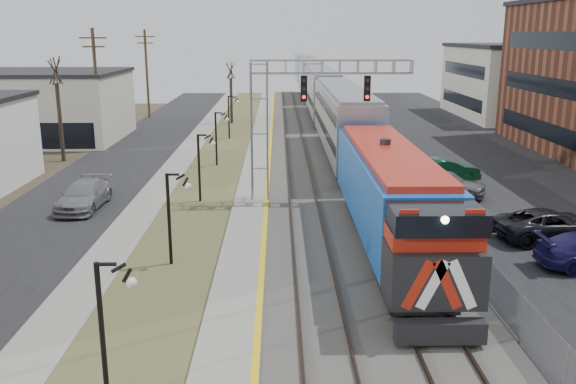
{
  "coord_description": "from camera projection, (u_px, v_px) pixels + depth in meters",
  "views": [
    {
      "loc": [
        0.57,
        -6.35,
        9.54
      ],
      "look_at": [
        1.0,
        20.27,
        2.6
      ],
      "focal_mm": 38.0,
      "sensor_mm": 36.0,
      "label": 1
    }
  ],
  "objects": [
    {
      "name": "street_west",
      "position": [
        105.0,
        175.0,
        42.22
      ],
      "size": [
        7.0,
        120.0,
        0.04
      ],
      "primitive_type": "cube",
      "color": "black",
      "rests_on": "ground"
    },
    {
      "name": "sidewalk",
      "position": [
        170.0,
        175.0,
        42.29
      ],
      "size": [
        2.0,
        120.0,
        0.08
      ],
      "primitive_type": "cube",
      "color": "gray",
      "rests_on": "ground"
    },
    {
      "name": "grass_median",
      "position": [
        213.0,
        175.0,
        42.34
      ],
      "size": [
        4.0,
        120.0,
        0.06
      ],
      "primitive_type": "cube",
      "color": "#4A502A",
      "rests_on": "ground"
    },
    {
      "name": "platform",
      "position": [
        256.0,
        173.0,
        42.36
      ],
      "size": [
        2.0,
        120.0,
        0.24
      ],
      "primitive_type": "cube",
      "color": "gray",
      "rests_on": "ground"
    },
    {
      "name": "ballast_bed",
      "position": [
        327.0,
        173.0,
        42.45
      ],
      "size": [
        8.0,
        120.0,
        0.2
      ],
      "primitive_type": "cube",
      "color": "#595651",
      "rests_on": "ground"
    },
    {
      "name": "parking_lot",
      "position": [
        498.0,
        174.0,
        42.66
      ],
      "size": [
        16.0,
        120.0,
        0.04
      ],
      "primitive_type": "cube",
      "color": "black",
      "rests_on": "ground"
    },
    {
      "name": "platform_edge",
      "position": [
        268.0,
        171.0,
        42.35
      ],
      "size": [
        0.24,
        120.0,
        0.01
      ],
      "primitive_type": "cube",
      "color": "gold",
      "rests_on": "platform"
    },
    {
      "name": "track_near",
      "position": [
        299.0,
        171.0,
        42.37
      ],
      "size": [
        1.58,
        120.0,
        0.15
      ],
      "color": "#2D2119",
      "rests_on": "ballast_bed"
    },
    {
      "name": "track_far",
      "position": [
        349.0,
        171.0,
        42.43
      ],
      "size": [
        1.58,
        120.0,
        0.15
      ],
      "color": "#2D2119",
      "rests_on": "ballast_bed"
    },
    {
      "name": "train",
      "position": [
        320.0,
        91.0,
        72.15
      ],
      "size": [
        3.0,
        108.65,
        5.33
      ],
      "color": "#1654B4",
      "rests_on": "ground"
    },
    {
      "name": "signal_gantry",
      "position": [
        290.0,
        106.0,
        34.24
      ],
      "size": [
        9.0,
        1.07,
        8.15
      ],
      "color": "gray",
      "rests_on": "ground"
    },
    {
      "name": "lampposts",
      "position": [
        170.0,
        218.0,
        25.67
      ],
      "size": [
        0.14,
        62.14,
        4.0
      ],
      "color": "black",
      "rests_on": "ground"
    },
    {
      "name": "fence",
      "position": [
        388.0,
        163.0,
        42.34
      ],
      "size": [
        0.04,
        120.0,
        1.6
      ],
      "primitive_type": "cube",
      "color": "gray",
      "rests_on": "ground"
    },
    {
      "name": "bare_trees",
      "position": [
        101.0,
        128.0,
        45.31
      ],
      "size": [
        12.3,
        42.3,
        5.95
      ],
      "color": "#382D23",
      "rests_on": "ground"
    },
    {
      "name": "car_lot_c",
      "position": [
        550.0,
        226.0,
        28.82
      ],
      "size": [
        5.59,
        3.27,
        1.46
      ],
      "primitive_type": "imported",
      "rotation": [
        0.0,
        0.0,
        1.74
      ],
      "color": "black",
      "rests_on": "ground"
    },
    {
      "name": "car_lot_e",
      "position": [
        445.0,
        184.0,
        36.48
      ],
      "size": [
        5.1,
        3.63,
        1.61
      ],
      "primitive_type": "imported",
      "rotation": [
        0.0,
        0.0,
        1.16
      ],
      "color": "slate",
      "rests_on": "ground"
    },
    {
      "name": "car_lot_f",
      "position": [
        443.0,
        171.0,
        39.87
      ],
      "size": [
        5.11,
        3.05,
        1.59
      ],
      "primitive_type": "imported",
      "rotation": [
        0.0,
        0.0,
        1.87
      ],
      "color": "#0C3E24",
      "rests_on": "ground"
    },
    {
      "name": "car_street_b",
      "position": [
        84.0,
        196.0,
        34.03
      ],
      "size": [
        2.22,
        5.2,
        1.49
      ],
      "primitive_type": "imported",
      "rotation": [
        0.0,
        0.0,
        -0.02
      ],
      "color": "gray",
      "rests_on": "ground"
    }
  ]
}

